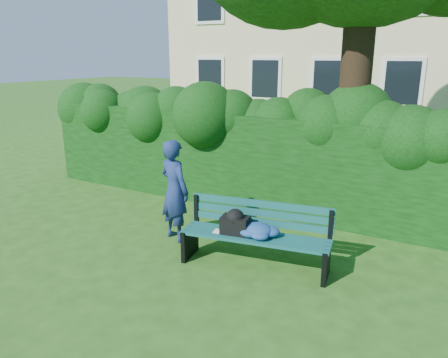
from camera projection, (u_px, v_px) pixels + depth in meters
The scene contains 4 objects.
ground at pixel (205, 247), 6.73m from camera, with size 80.00×80.00×0.00m, color #295018.
hedge at pixel (266, 162), 8.32m from camera, with size 10.00×1.00×1.80m.
park_bench at pixel (253, 232), 6.04m from camera, with size 2.12×0.90×0.89m.
man_reading at pixel (175, 191), 6.85m from camera, with size 0.59×0.39×1.62m, color navy.
Camera 1 is at (3.33, -5.22, 2.86)m, focal length 35.00 mm.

